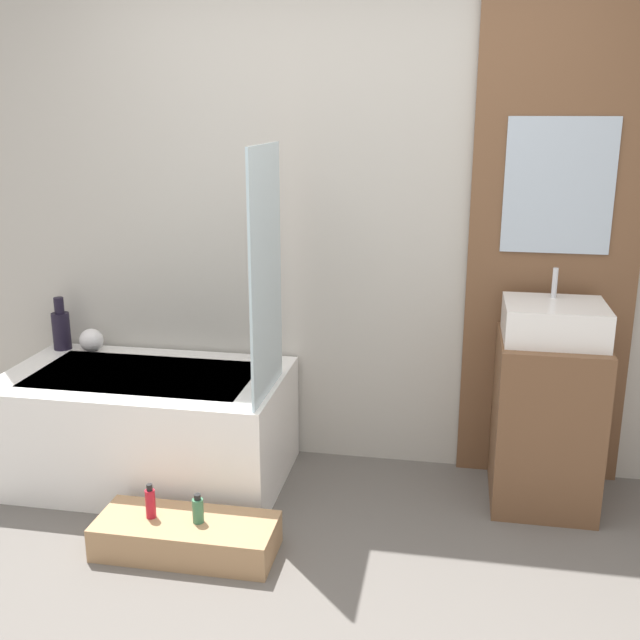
{
  "coord_description": "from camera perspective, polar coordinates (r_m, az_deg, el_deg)",
  "views": [
    {
      "loc": [
        0.54,
        -2.1,
        1.8
      ],
      "look_at": [
        0.02,
        0.68,
        1.0
      ],
      "focal_mm": 42.0,
      "sensor_mm": 36.0,
      "label": 1
    }
  ],
  "objects": [
    {
      "name": "vanity_cabinet",
      "position": [
        3.66,
        16.81,
        -7.41
      ],
      "size": [
        0.47,
        0.5,
        0.8
      ],
      "primitive_type": "cube",
      "color": "brown",
      "rests_on": "ground_plane"
    },
    {
      "name": "vase_tall_dark",
      "position": [
        4.24,
        -19.12,
        -0.59
      ],
      "size": [
        0.09,
        0.09,
        0.29
      ],
      "color": "black",
      "rests_on": "bathtub"
    },
    {
      "name": "bathtub",
      "position": [
        3.86,
        -13.03,
        -7.84
      ],
      "size": [
        1.37,
        0.79,
        0.55
      ],
      "color": "white",
      "rests_on": "ground_plane"
    },
    {
      "name": "vase_round_light",
      "position": [
        4.16,
        -17.03,
        -1.49
      ],
      "size": [
        0.13,
        0.13,
        0.13
      ],
      "primitive_type": "sphere",
      "color": "white",
      "rests_on": "bathtub"
    },
    {
      "name": "glass_shower_screen",
      "position": [
        3.29,
        -4.15,
        3.57
      ],
      "size": [
        0.01,
        0.51,
        1.11
      ],
      "primitive_type": "cube",
      "color": "silver",
      "rests_on": "bathtub"
    },
    {
      "name": "wall_wood_accent",
      "position": [
        3.68,
        17.51,
        7.41
      ],
      "size": [
        0.79,
        0.04,
        2.6
      ],
      "color": "brown",
      "rests_on": "ground_plane"
    },
    {
      "name": "wooden_step_bench",
      "position": [
        3.31,
        -10.14,
        -15.9
      ],
      "size": [
        0.76,
        0.31,
        0.15
      ],
      "primitive_type": "cube",
      "color": "#A87F56",
      "rests_on": "ground_plane"
    },
    {
      "name": "bottle_soap_primary",
      "position": [
        3.29,
        -12.79,
        -13.41
      ],
      "size": [
        0.04,
        0.04,
        0.15
      ],
      "color": "#B21928",
      "rests_on": "wooden_step_bench"
    },
    {
      "name": "sink",
      "position": [
        3.51,
        17.43,
        -0.11
      ],
      "size": [
        0.44,
        0.38,
        0.31
      ],
      "color": "white",
      "rests_on": "vanity_cabinet"
    },
    {
      "name": "wall_tiled_back",
      "position": [
        3.75,
        2.16,
        8.12
      ],
      "size": [
        4.2,
        0.06,
        2.6
      ],
      "primitive_type": "cube",
      "color": "#B7B2A8",
      "rests_on": "ground_plane"
    },
    {
      "name": "bottle_soap_secondary",
      "position": [
        3.23,
        -9.28,
        -14.08
      ],
      "size": [
        0.05,
        0.05,
        0.13
      ],
      "color": "#38704C",
      "rests_on": "wooden_step_bench"
    }
  ]
}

